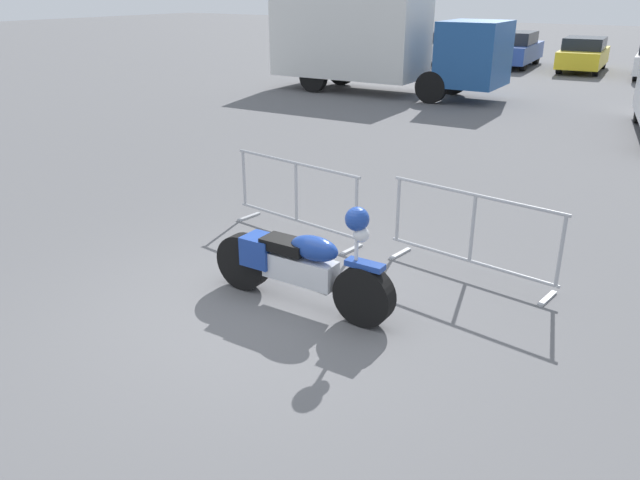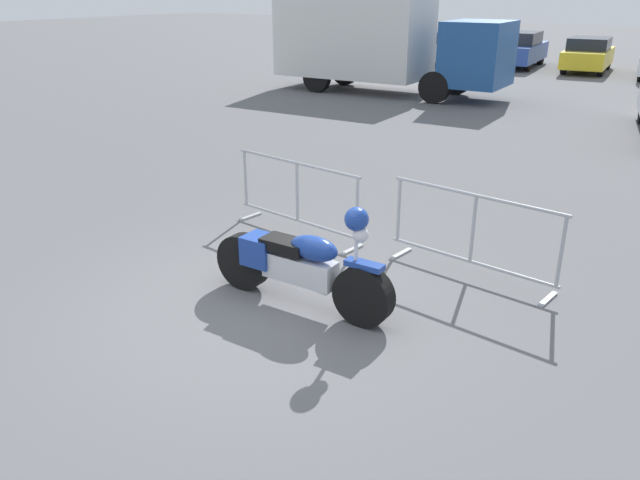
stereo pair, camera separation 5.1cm
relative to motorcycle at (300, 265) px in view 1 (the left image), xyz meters
name	(u,v)px [view 1 (the left image)]	position (x,y,z in m)	size (l,w,h in m)	color
ground_plane	(263,312)	(-0.24, -0.38, -0.49)	(120.00, 120.00, 0.00)	#5B5B5E
motorcycle	(300,265)	(0.00, 0.00, 0.00)	(2.29, 0.34, 1.30)	black
crowd_barrier_near	(296,197)	(-1.31, 1.77, 0.06)	(2.24, 0.69, 1.07)	#9EA0A5
crowd_barrier_far	(472,234)	(1.31, 1.77, 0.06)	(2.24, 0.69, 1.07)	#9EA0A5
box_truck	(374,42)	(-6.69, 13.78, 1.14)	(7.78, 2.54, 2.98)	silver
parked_car_tan	(392,43)	(-10.93, 23.38, 0.27)	(2.19, 4.60, 1.51)	tan
parked_car_silver	(450,47)	(-7.96, 23.52, 0.21)	(2.01, 4.22, 1.39)	#B7BABF
parked_car_blue	(514,49)	(-4.99, 23.55, 0.27)	(2.17, 4.55, 1.50)	#284799
parked_car_yellow	(583,54)	(-2.03, 23.47, 0.21)	(2.00, 4.20, 1.38)	yellow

